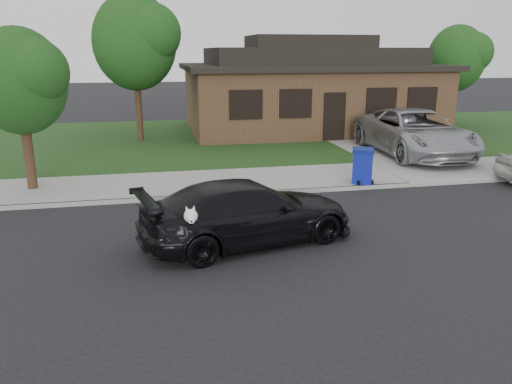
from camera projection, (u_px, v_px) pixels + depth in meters
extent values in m
plane|color=black|center=(334.00, 235.00, 11.36)|extent=(120.00, 120.00, 0.00)
cube|color=gray|center=(280.00, 179.00, 16.05)|extent=(60.00, 3.00, 0.12)
cube|color=gray|center=(293.00, 191.00, 14.64)|extent=(60.00, 0.12, 0.12)
cube|color=#193814|center=(238.00, 138.00, 23.59)|extent=(60.00, 13.00, 0.13)
cube|color=gray|center=(384.00, 144.00, 21.92)|extent=(4.50, 13.00, 0.14)
imported|color=black|center=(248.00, 212.00, 10.74)|extent=(5.03, 2.99, 1.37)
ellipsoid|color=white|center=(190.00, 217.00, 9.65)|extent=(0.34, 0.40, 0.30)
sphere|color=white|center=(191.00, 216.00, 9.40)|extent=(0.26, 0.26, 0.26)
cube|color=white|center=(191.00, 220.00, 9.30)|extent=(0.09, 0.12, 0.08)
sphere|color=black|center=(192.00, 221.00, 9.24)|extent=(0.04, 0.04, 0.04)
cone|color=white|center=(187.00, 209.00, 9.40)|extent=(0.11, 0.11, 0.14)
cone|color=white|center=(194.00, 208.00, 9.42)|extent=(0.11, 0.11, 0.14)
imported|color=#A0A2A7|center=(414.00, 132.00, 19.25)|extent=(3.06, 6.31, 1.73)
cube|color=#0D1895|center=(362.00, 167.00, 15.25)|extent=(0.77, 0.77, 0.96)
cube|color=navy|center=(363.00, 150.00, 15.11)|extent=(0.84, 0.84, 0.11)
cylinder|color=black|center=(359.00, 183.00, 15.05)|extent=(0.11, 0.16, 0.15)
cylinder|color=black|center=(372.00, 182.00, 15.13)|extent=(0.11, 0.16, 0.15)
cube|color=#422B1C|center=(308.00, 99.00, 25.82)|extent=(12.00, 8.00, 3.00)
cube|color=black|center=(308.00, 67.00, 25.38)|extent=(12.60, 8.60, 0.25)
cube|color=black|center=(309.00, 56.00, 25.23)|extent=(10.00, 6.50, 0.80)
cube|color=black|center=(309.00, 42.00, 25.04)|extent=(6.00, 3.50, 0.60)
cube|color=black|center=(334.00, 116.00, 22.13)|extent=(1.00, 0.06, 2.10)
cube|color=black|center=(246.00, 105.00, 21.20)|extent=(1.30, 0.05, 1.10)
cube|color=black|center=(296.00, 104.00, 21.62)|extent=(1.30, 0.05, 1.10)
cube|color=black|center=(381.00, 102.00, 22.40)|extent=(1.30, 0.05, 1.10)
cube|color=black|center=(422.00, 101.00, 22.79)|extent=(1.30, 0.05, 1.10)
cylinder|color=#332114|center=(139.00, 113.00, 22.36)|extent=(0.28, 0.28, 2.48)
ellipsoid|color=#143811|center=(135.00, 42.00, 21.53)|extent=(3.60, 3.60, 4.14)
sphere|color=#26591E|center=(151.00, 33.00, 21.06)|extent=(2.52, 2.52, 2.52)
cylinder|color=#332114|center=(451.00, 106.00, 27.04)|extent=(0.28, 0.28, 2.03)
ellipsoid|color=#143811|center=(456.00, 58.00, 26.35)|extent=(3.00, 3.00, 3.45)
sphere|color=#26591E|center=(472.00, 52.00, 25.96)|extent=(2.10, 2.10, 2.10)
cylinder|color=#332114|center=(29.00, 158.00, 14.52)|extent=(0.28, 0.28, 1.80)
ellipsoid|color=#143811|center=(20.00, 81.00, 13.92)|extent=(2.60, 2.60, 2.99)
sphere|color=#26591E|center=(35.00, 72.00, 13.58)|extent=(1.82, 1.82, 1.82)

